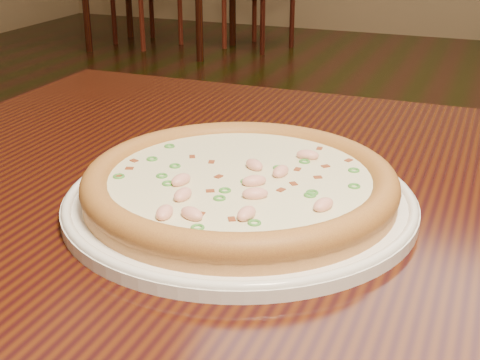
% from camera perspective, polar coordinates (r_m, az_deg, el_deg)
% --- Properties ---
extents(hero_table, '(1.20, 0.80, 0.75)m').
position_cam_1_polar(hero_table, '(0.73, 10.33, -9.23)').
color(hero_table, black).
rests_on(hero_table, ground).
extents(plate, '(0.35, 0.35, 0.02)m').
position_cam_1_polar(plate, '(0.67, 0.00, -1.68)').
color(plate, white).
rests_on(plate, hero_table).
extents(pizza, '(0.31, 0.31, 0.03)m').
position_cam_1_polar(pizza, '(0.66, 0.00, -0.25)').
color(pizza, '#C5824F').
rests_on(pizza, plate).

